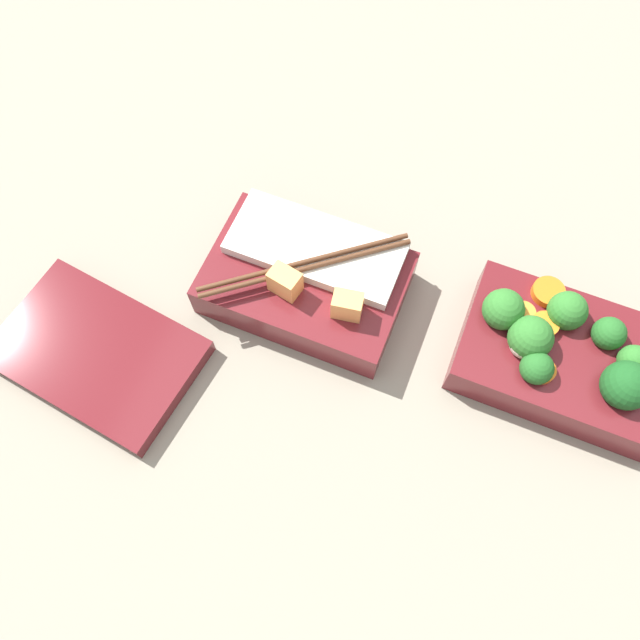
# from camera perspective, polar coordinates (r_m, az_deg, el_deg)

# --- Properties ---
(ground_plane) EXTENTS (3.00, 3.00, 0.00)m
(ground_plane) POSITION_cam_1_polar(r_m,az_deg,el_deg) (0.63, 10.15, -0.15)
(ground_plane) COLOR gray
(bento_tray_vegetable) EXTENTS (0.19, 0.13, 0.08)m
(bento_tray_vegetable) POSITION_cam_1_polar(r_m,az_deg,el_deg) (0.62, 21.35, -2.91)
(bento_tray_vegetable) COLOR maroon
(bento_tray_vegetable) RESTS_ON ground_plane
(bento_tray_rice) EXTENTS (0.19, 0.14, 0.07)m
(bento_tray_rice) POSITION_cam_1_polar(r_m,az_deg,el_deg) (0.62, -1.18, 3.79)
(bento_tray_rice) COLOR maroon
(bento_tray_rice) RESTS_ON ground_plane
(bento_lid) EXTENTS (0.20, 0.15, 0.02)m
(bento_lid) POSITION_cam_1_polar(r_m,az_deg,el_deg) (0.64, -19.66, -2.86)
(bento_lid) COLOR maroon
(bento_lid) RESTS_ON ground_plane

